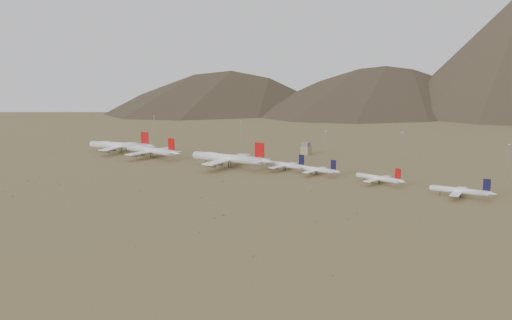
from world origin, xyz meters
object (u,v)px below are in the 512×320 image
Objects in this scene: widebody_east at (229,158)px; narrowbody_a at (285,165)px; widebody_centre at (151,150)px; control_tower at (306,149)px; widebody_west at (120,145)px; narrowbody_b at (317,170)px.

widebody_east reaches higher than narrowbody_a.
control_tower is at bearing 43.52° from widebody_centre.
widebody_west is 1.69× the size of narrowbody_b.
narrowbody_b is (164.61, 19.66, -2.66)m from widebody_centre.
narrowbody_a is at bearing -13.04° from widebody_west.
control_tower is (153.00, 97.34, -2.09)m from widebody_west.
widebody_centre reaches higher than narrowbody_a.
widebody_west is 46.21m from widebody_centre.
widebody_centre is 5.76× the size of control_tower.
widebody_west is 181.35m from control_tower.
narrowbody_a is at bearing 9.06° from widebody_centre.
narrowbody_a reaches higher than narrowbody_b.
widebody_east is 1.91× the size of narrowbody_b.
control_tower is at bearing 126.73° from narrowbody_b.
widebody_west is 211.44m from narrowbody_b.
widebody_east is 77.74m from narrowbody_b.
control_tower is (-27.61, 79.57, 0.47)m from narrowbody_a.
narrowbody_a is (134.48, 20.43, -2.23)m from widebody_centre.
widebody_east reaches higher than widebody_west.
widebody_centre is 88.65m from widebody_east.
narrowbody_a is (45.93, 16.45, -3.21)m from widebody_east.
widebody_west reaches higher than narrowbody_b.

